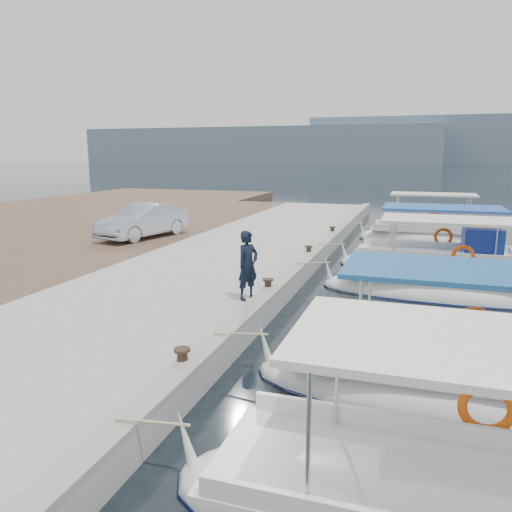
{
  "coord_description": "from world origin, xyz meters",
  "views": [
    {
      "loc": [
        3.28,
        -10.59,
        4.03
      ],
      "look_at": [
        -1.0,
        2.47,
        1.2
      ],
      "focal_mm": 35.0,
      "sensor_mm": 36.0,
      "label": 1
    }
  ],
  "objects_px": {
    "fishing_caique_b": "(457,391)",
    "fisherman": "(248,265)",
    "fishing_caique_d": "(437,264)",
    "parked_car": "(143,221)",
    "fishing_caique_c": "(452,292)",
    "fishing_caique_e": "(427,239)"
  },
  "relations": [
    {
      "from": "fishing_caique_c",
      "to": "fishing_caique_e",
      "type": "height_order",
      "value": "same"
    },
    {
      "from": "fisherman",
      "to": "parked_car",
      "type": "bearing_deg",
      "value": 71.82
    },
    {
      "from": "fishing_caique_c",
      "to": "fishing_caique_b",
      "type": "bearing_deg",
      "value": -92.41
    },
    {
      "from": "fishing_caique_d",
      "to": "fishing_caique_e",
      "type": "relative_size",
      "value": 1.06
    },
    {
      "from": "fishing_caique_d",
      "to": "fishing_caique_e",
      "type": "distance_m",
      "value": 6.05
    },
    {
      "from": "fishing_caique_c",
      "to": "fisherman",
      "type": "xyz_separation_m",
      "value": [
        -4.95,
        -3.74,
        1.23
      ]
    },
    {
      "from": "fishing_caique_b",
      "to": "fisherman",
      "type": "distance_m",
      "value": 5.6
    },
    {
      "from": "fishing_caique_b",
      "to": "fishing_caique_d",
      "type": "relative_size",
      "value": 1.05
    },
    {
      "from": "fishing_caique_b",
      "to": "parked_car",
      "type": "xyz_separation_m",
      "value": [
        -11.93,
        10.19,
        1.09
      ]
    },
    {
      "from": "fishing_caique_b",
      "to": "fishing_caique_c",
      "type": "relative_size",
      "value": 0.93
    },
    {
      "from": "fishing_caique_c",
      "to": "fishing_caique_d",
      "type": "xyz_separation_m",
      "value": [
        -0.33,
        3.38,
        0.07
      ]
    },
    {
      "from": "fishing_caique_e",
      "to": "fisherman",
      "type": "height_order",
      "value": "fishing_caique_e"
    },
    {
      "from": "fishing_caique_d",
      "to": "parked_car",
      "type": "distance_m",
      "value": 11.92
    },
    {
      "from": "fishing_caique_e",
      "to": "fisherman",
      "type": "xyz_separation_m",
      "value": [
        -4.32,
        -13.17,
        1.23
      ]
    },
    {
      "from": "fishing_caique_b",
      "to": "fishing_caique_d",
      "type": "distance_m",
      "value": 9.95
    },
    {
      "from": "fisherman",
      "to": "fishing_caique_d",
      "type": "bearing_deg",
      "value": -5.75
    },
    {
      "from": "fishing_caique_c",
      "to": "parked_car",
      "type": "distance_m",
      "value": 12.78
    },
    {
      "from": "fishing_caique_e",
      "to": "parked_car",
      "type": "bearing_deg",
      "value": -153.35
    },
    {
      "from": "parked_car",
      "to": "fishing_caique_c",
      "type": "bearing_deg",
      "value": -3.04
    },
    {
      "from": "fishing_caique_c",
      "to": "fishing_caique_e",
      "type": "bearing_deg",
      "value": 93.81
    },
    {
      "from": "fishing_caique_b",
      "to": "fisherman",
      "type": "height_order",
      "value": "fishing_caique_b"
    },
    {
      "from": "fishing_caique_c",
      "to": "fishing_caique_d",
      "type": "distance_m",
      "value": 3.4
    }
  ]
}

